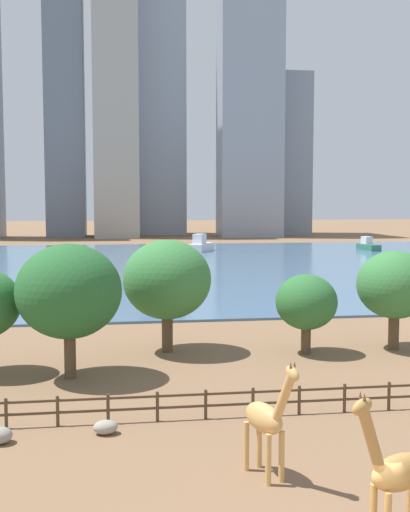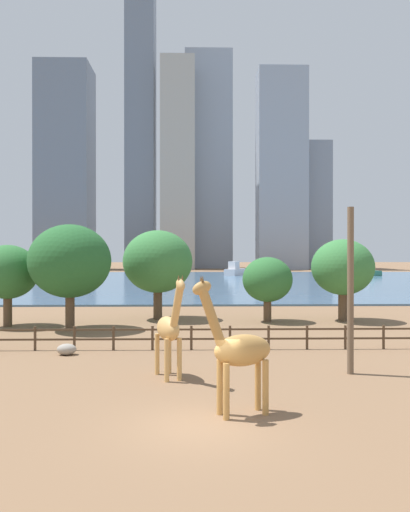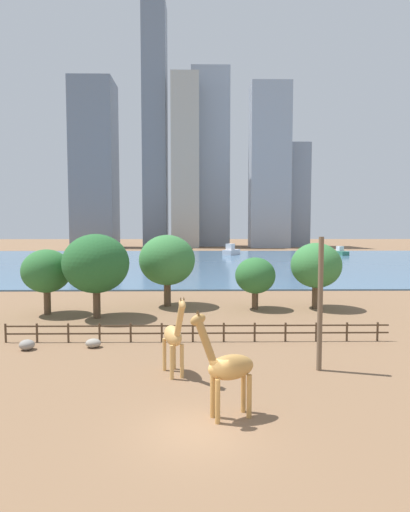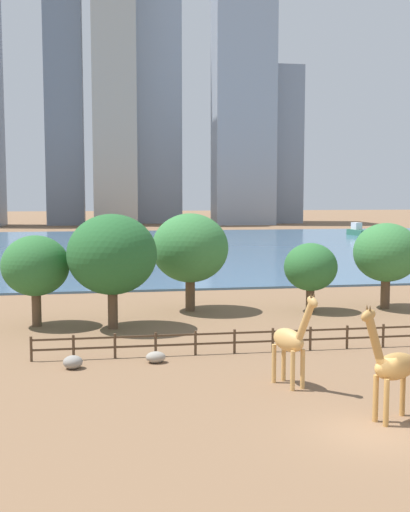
{
  "view_description": "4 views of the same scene",
  "coord_description": "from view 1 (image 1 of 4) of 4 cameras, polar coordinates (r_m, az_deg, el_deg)",
  "views": [
    {
      "loc": [
        -6.37,
        -14.99,
        9.56
      ],
      "look_at": [
        1.18,
        37.57,
        4.87
      ],
      "focal_mm": 45.0,
      "sensor_mm": 36.0,
      "label": 1
    },
    {
      "loc": [
        -0.22,
        -15.05,
        5.24
      ],
      "look_at": [
        1.12,
        43.99,
        4.93
      ],
      "focal_mm": 35.0,
      "sensor_mm": 36.0,
      "label": 2
    },
    {
      "loc": [
        0.08,
        -14.68,
        7.68
      ],
      "look_at": [
        0.72,
        28.74,
        4.7
      ],
      "focal_mm": 28.0,
      "sensor_mm": 36.0,
      "label": 3
    },
    {
      "loc": [
        -9.46,
        -20.86,
        8.56
      ],
      "look_at": [
        1.12,
        43.52,
        2.08
      ],
      "focal_mm": 45.0,
      "sensor_mm": 36.0,
      "label": 4
    }
  ],
  "objects": [
    {
      "name": "tree_left_large",
      "position": [
        42.47,
        16.52,
        -2.49
      ],
      "size": [
        4.8,
        4.8,
        6.33
      ],
      "color": "brown",
      "rests_on": "ground"
    },
    {
      "name": "skyline_block_right",
      "position": [
        167.84,
        4.01,
        12.91
      ],
      "size": [
        15.87,
        9.96,
        65.15
      ],
      "primitive_type": "cube",
      "color": "#939EAD",
      "rests_on": "ground"
    },
    {
      "name": "tree_right_small",
      "position": [
        40.23,
        9.0,
        -4.1
      ],
      "size": [
        3.82,
        3.82,
        4.96
      ],
      "color": "brown",
      "rests_on": "ground"
    },
    {
      "name": "boat_ferry",
      "position": [
        115.89,
        -0.37,
        0.95
      ],
      "size": [
        5.66,
        7.66,
        3.2
      ],
      "rotation": [
        0.0,
        0.0,
        1.1
      ],
      "color": "silver",
      "rests_on": "harbor_water"
    },
    {
      "name": "enclosure_fence",
      "position": [
        29.06,
        4.67,
        -12.6
      ],
      "size": [
        26.12,
        0.14,
        1.3
      ],
      "color": "#4C3826",
      "rests_on": "ground"
    },
    {
      "name": "harbor_water",
      "position": [
        92.7,
        -4.19,
        -0.83
      ],
      "size": [
        180.0,
        86.0,
        0.2
      ],
      "primitive_type": "cube",
      "color": "#476B8C",
      "rests_on": "ground"
    },
    {
      "name": "boulder_near_fence",
      "position": [
        27.39,
        -8.85,
        -14.81
      ],
      "size": [
        1.0,
        0.76,
        0.57
      ],
      "primitive_type": "ellipsoid",
      "color": "gray",
      "rests_on": "ground"
    },
    {
      "name": "giraffe_companion",
      "position": [
        22.7,
        5.5,
        -14.22
      ],
      "size": [
        1.56,
        2.94,
        4.4
      ],
      "rotation": [
        0.0,
        0.0,
        5.08
      ],
      "color": "tan",
      "rests_on": "ground"
    },
    {
      "name": "ground_plane",
      "position": [
        95.68,
        -4.31,
        -0.71
      ],
      "size": [
        400.0,
        400.0,
        0.0
      ],
      "primitive_type": "plane",
      "color": "brown"
    },
    {
      "name": "skyline_tower_short",
      "position": [
        174.82,
        -12.45,
        18.23
      ],
      "size": [
        9.62,
        12.15,
        99.61
      ],
      "primitive_type": "cube",
      "color": "slate",
      "rests_on": "ground"
    },
    {
      "name": "skyline_block_central",
      "position": [
        179.43,
        6.54,
        8.85
      ],
      "size": [
        14.79,
        15.91,
        43.18
      ],
      "primitive_type": "cube",
      "color": "gray",
      "rests_on": "ground"
    },
    {
      "name": "tree_left_small",
      "position": [
        40.02,
        -3.4,
        -2.13
      ],
      "size": [
        5.52,
        5.52,
        7.08
      ],
      "color": "brown",
      "rests_on": "ground"
    },
    {
      "name": "skyline_tower_glass",
      "position": [
        180.24,
        -4.59,
        14.09
      ],
      "size": [
        16.5,
        13.31,
        75.89
      ],
      "primitive_type": "cube",
      "color": "#939EAD",
      "rests_on": "ground"
    },
    {
      "name": "tree_center_broad",
      "position": [
        34.81,
        -12.01,
        -3.11
      ],
      "size": [
        5.62,
        5.62,
        7.24
      ],
      "color": "brown",
      "rests_on": "ground"
    },
    {
      "name": "boat_sailboat",
      "position": [
        122.64,
        14.3,
        0.9
      ],
      "size": [
        2.76,
        5.87,
        2.49
      ],
      "rotation": [
        0.0,
        0.0,
        4.84
      ],
      "color": "#337259",
      "rests_on": "harbor_water"
    },
    {
      "name": "giraffe_tall",
      "position": [
        19.22,
        16.64,
        -17.97
      ],
      "size": [
        2.8,
        1.43,
        4.55
      ],
      "rotation": [
        0.0,
        0.0,
        3.47
      ],
      "color": "#C18C47",
      "rests_on": "ground"
    },
    {
      "name": "skyline_tower_needle",
      "position": [
        166.93,
        -7.96,
        13.53
      ],
      "size": [
        11.07,
        14.14,
        68.7
      ],
      "primitive_type": "cube",
      "color": "#ADA89E",
      "rests_on": "ground"
    },
    {
      "name": "boulder_by_pole",
      "position": [
        27.33,
        -17.75,
        -14.95
      ],
      "size": [
        0.95,
        0.87,
        0.65
      ],
      "primitive_type": "ellipsoid",
      "color": "gray",
      "rests_on": "ground"
    }
  ]
}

